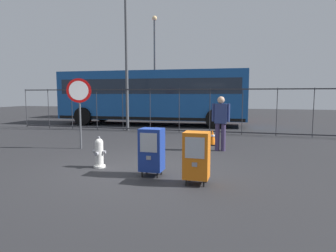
% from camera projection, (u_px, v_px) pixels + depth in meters
% --- Properties ---
extents(ground_plane, '(60.00, 60.00, 0.00)m').
position_uv_depth(ground_plane, '(142.00, 170.00, 6.73)').
color(ground_plane, '#262628').
extents(fire_hydrant, '(0.33, 0.32, 0.75)m').
position_uv_depth(fire_hydrant, '(99.00, 153.00, 6.92)').
color(fire_hydrant, silver).
rests_on(fire_hydrant, ground_plane).
extents(newspaper_box_primary, '(0.48, 0.42, 1.02)m').
position_uv_depth(newspaper_box_primary, '(152.00, 150.00, 6.17)').
color(newspaper_box_primary, black).
rests_on(newspaper_box_primary, ground_plane).
extents(newspaper_box_secondary, '(0.48, 0.42, 1.02)m').
position_uv_depth(newspaper_box_secondary, '(197.00, 155.00, 5.60)').
color(newspaper_box_secondary, black).
rests_on(newspaper_box_secondary, ground_plane).
extents(stop_sign, '(0.71, 0.31, 2.23)m').
position_uv_depth(stop_sign, '(79.00, 99.00, 9.16)').
color(stop_sign, '#4C4F54').
rests_on(stop_sign, ground_plane).
extents(pedestrian, '(0.55, 0.22, 1.67)m').
position_uv_depth(pedestrian, '(221.00, 120.00, 8.90)').
color(pedestrian, '#382D51').
rests_on(pedestrian, ground_plane).
extents(traffic_cone, '(0.36, 0.36, 0.53)m').
position_uv_depth(traffic_cone, '(212.00, 137.00, 10.01)').
color(traffic_cone, black).
rests_on(traffic_cone, ground_plane).
extents(fence_barrier, '(18.03, 0.04, 2.00)m').
position_uv_depth(fence_barrier, '(194.00, 110.00, 12.99)').
color(fence_barrier, '#2D2D33').
rests_on(fence_barrier, ground_plane).
extents(bus_near, '(10.60, 3.15, 3.00)m').
position_uv_depth(bus_near, '(152.00, 95.00, 16.58)').
color(bus_near, '#19519E').
rests_on(bus_near, ground_plane).
extents(bus_far, '(10.55, 2.97, 3.00)m').
position_uv_depth(bus_far, '(148.00, 95.00, 20.96)').
color(bus_far, red).
rests_on(bus_far, ground_plane).
extents(street_light_near_left, '(0.32, 0.32, 6.82)m').
position_uv_depth(street_light_near_left, '(155.00, 60.00, 19.27)').
color(street_light_near_left, '#4C4F54').
rests_on(street_light_near_left, ground_plane).
extents(street_light_near_right, '(0.32, 0.32, 7.50)m').
position_uv_depth(street_light_near_right, '(126.00, 39.00, 13.60)').
color(street_light_near_right, '#4C4F54').
rests_on(street_light_near_right, ground_plane).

